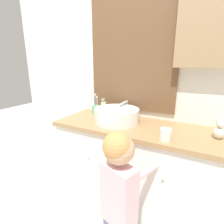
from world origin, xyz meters
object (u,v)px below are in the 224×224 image
at_px(toothbrush_holder, 96,109).
at_px(child_figure, 119,192).
at_px(teddy_bear, 220,130).
at_px(sink_basin, 117,115).
at_px(drinking_cup, 165,135).
at_px(soap_dispenser, 104,108).

relative_size(toothbrush_holder, child_figure, 0.20).
bearing_deg(teddy_bear, sink_basin, -179.45).
xyz_separation_m(sink_basin, drinking_cup, (0.45, -0.19, -0.02)).
xyz_separation_m(toothbrush_holder, soap_dispenser, (0.09, 0.01, 0.02)).
distance_m(sink_basin, teddy_bear, 0.77).
bearing_deg(soap_dispenser, drinking_cup, -26.98).
bearing_deg(child_figure, teddy_bear, 43.69).
xyz_separation_m(toothbrush_holder, teddy_bear, (1.08, -0.14, 0.02)).
bearing_deg(sink_basin, soap_dispenser, 145.94).
height_order(toothbrush_holder, drinking_cup, toothbrush_holder).
xyz_separation_m(sink_basin, soap_dispenser, (-0.22, 0.15, 0.00)).
height_order(sink_basin, soap_dispenser, soap_dispenser).
height_order(soap_dispenser, child_figure, soap_dispenser).
bearing_deg(child_figure, drinking_cup, 55.53).
relative_size(soap_dispenser, teddy_bear, 1.16).
relative_size(toothbrush_holder, soap_dispenser, 1.24).
bearing_deg(child_figure, sink_basin, 118.35).
bearing_deg(sink_basin, drinking_cup, -23.16).
bearing_deg(sink_basin, child_figure, -61.65).
bearing_deg(teddy_bear, drinking_cup, -147.27).
distance_m(child_figure, drinking_cup, 0.47).
distance_m(toothbrush_holder, soap_dispenser, 0.09).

